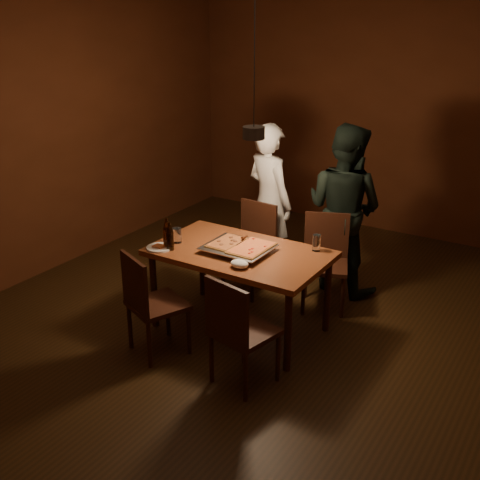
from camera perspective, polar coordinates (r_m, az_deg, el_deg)
The scene contains 19 objects.
room_shell at distance 5.02m, azimuth 1.28°, elevation 6.21°, with size 6.00×6.00×6.00m.
dining_table at distance 5.18m, azimuth -0.00°, elevation -1.79°, with size 1.50×0.90×0.75m.
chair_far_left at distance 5.99m, azimuth 1.22°, elevation 0.12°, with size 0.45×0.45×0.49m.
chair_far_right at distance 5.73m, azimuth 8.11°, elevation -1.15°, with size 0.55×0.55×0.49m.
chair_near_left at distance 4.90m, azimuth -8.75°, elevation -5.25°, with size 0.55×0.55×0.49m.
chair_near_right at distance 4.45m, azimuth -0.31°, elevation -7.93°, with size 0.50×0.50×0.49m.
pizza_tray at distance 5.12m, azimuth -0.17°, elevation -0.86°, with size 0.55×0.45×0.05m, color silver.
pizza_meat at distance 5.18m, azimuth -1.25°, elevation -0.21°, with size 0.23×0.36×0.02m, color maroon.
pizza_cheese at distance 5.06m, azimuth 1.10°, elevation -0.74°, with size 0.27×0.42×0.02m, color gold.
spatula at distance 5.14m, azimuth -0.05°, elevation -0.32°, with size 0.09×0.24×0.04m, color silver, non-canonical shape.
beer_bottle_a at distance 5.21m, azimuth -6.93°, elevation 0.66°, with size 0.07×0.07×0.27m.
beer_bottle_b at distance 5.16m, azimuth -6.67°, elevation 0.36°, with size 0.07×0.07×0.25m.
water_glass_left at distance 5.33m, azimuth -6.01°, elevation 0.44°, with size 0.08×0.08×0.13m, color silver.
water_glass_right at distance 5.17m, azimuth 7.26°, elevation -0.26°, with size 0.07×0.07×0.14m, color silver.
plate_slice at distance 5.24m, azimuth -7.67°, elevation -0.71°, with size 0.22×0.22×0.03m.
napkin at distance 4.81m, azimuth -0.05°, elevation -2.28°, with size 0.15×0.12×0.06m, color white.
diner_white at distance 6.19m, azimuth 2.79°, elevation 3.57°, with size 0.60×0.39×1.64m, color silver.
diner_dark at distance 6.01m, azimuth 9.82°, elevation 2.94°, with size 0.82×0.64×1.68m, color black.
pendant_lamp at distance 4.93m, azimuth 1.32°, elevation 10.25°, with size 0.18×0.18×1.10m.
Camera 1 is at (2.47, -4.16, 2.73)m, focal length 45.00 mm.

